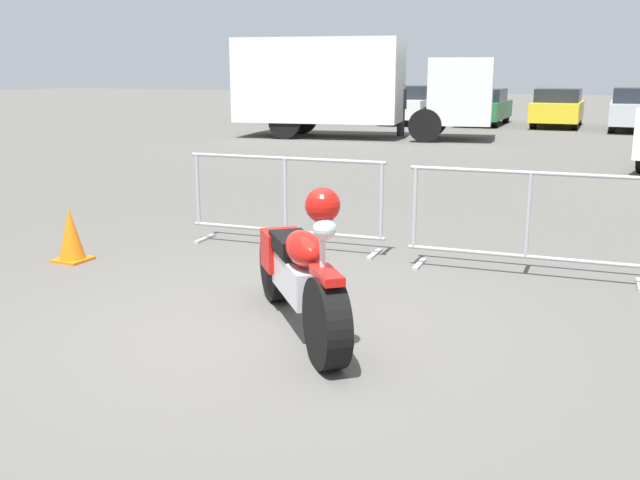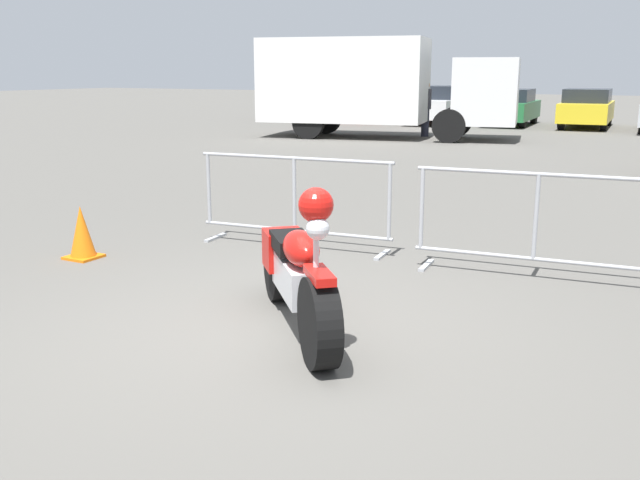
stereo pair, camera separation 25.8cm
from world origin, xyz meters
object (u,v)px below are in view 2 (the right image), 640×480
(motorcycle, at_px, (296,271))
(parked_car_green, at_px, (511,107))
(crowd_barrier_far, at_px, (535,224))
(parked_car_red, at_px, (380,102))
(parked_car_white, at_px, (438,104))
(box_truck, at_px, (372,84))
(parked_car_black, at_px, (320,101))
(crowd_barrier_near, at_px, (294,201))
(parked_car_yellow, at_px, (587,108))
(pedestrian, at_px, (426,107))
(traffic_cone, at_px, (82,233))

(motorcycle, height_order, parked_car_green, parked_car_green)
(crowd_barrier_far, xyz_separation_m, parked_car_green, (-5.10, 20.36, 0.13))
(parked_car_red, distance_m, parked_car_white, 2.75)
(box_truck, xyz_separation_m, parked_car_black, (-5.52, 6.99, -0.89))
(box_truck, relative_size, parked_car_white, 1.83)
(crowd_barrier_near, distance_m, parked_car_green, 20.50)
(box_truck, height_order, parked_car_yellow, box_truck)
(parked_car_red, height_order, parked_car_green, parked_car_red)
(parked_car_black, bearing_deg, motorcycle, -155.58)
(box_truck, relative_size, pedestrian, 4.73)
(parked_car_yellow, bearing_deg, motorcycle, 179.44)
(parked_car_red, bearing_deg, pedestrian, -148.58)
(parked_car_yellow, bearing_deg, box_truck, 140.80)
(motorcycle, xyz_separation_m, box_truck, (-6.29, 15.63, 1.15))
(motorcycle, distance_m, parked_car_black, 25.52)
(crowd_barrier_far, bearing_deg, parked_car_yellow, 96.69)
(parked_car_red, bearing_deg, crowd_barrier_far, -155.99)
(parked_car_white, bearing_deg, box_truck, 177.97)
(parked_car_black, bearing_deg, parked_car_green, -92.52)
(crowd_barrier_near, distance_m, crowd_barrier_far, 2.75)
(pedestrian, distance_m, traffic_cone, 16.10)
(parked_car_green, relative_size, pedestrian, 2.40)
(crowd_barrier_near, xyz_separation_m, crowd_barrier_far, (2.75, 0.00, 0.00))
(parked_car_black, bearing_deg, pedestrian, -133.62)
(box_truck, relative_size, parked_car_black, 1.80)
(motorcycle, height_order, pedestrian, pedestrian)
(motorcycle, height_order, parked_car_red, parked_car_red)
(crowd_barrier_far, xyz_separation_m, traffic_cone, (-4.56, -1.54, -0.27))
(box_truck, xyz_separation_m, parked_car_white, (-0.13, 6.62, -0.90))
(parked_car_black, xyz_separation_m, pedestrian, (6.83, -5.83, 0.17))
(parked_car_green, bearing_deg, parked_car_yellow, -90.05)
(parked_car_yellow, xyz_separation_m, traffic_cone, (-2.16, -22.05, -0.41))
(crowd_barrier_far, distance_m, box_truck, 15.37)
(parked_car_black, height_order, pedestrian, pedestrian)
(crowd_barrier_far, relative_size, box_truck, 0.30)
(parked_car_black, height_order, parked_car_red, parked_car_red)
(box_truck, distance_m, pedestrian, 1.89)
(box_truck, height_order, parked_car_red, box_truck)
(crowd_barrier_far, bearing_deg, crowd_barrier_near, 180.00)
(pedestrian, bearing_deg, box_truck, -74.86)
(traffic_cone, bearing_deg, pedestrian, 96.38)
(parked_car_black, distance_m, parked_car_white, 5.40)
(crowd_barrier_near, xyz_separation_m, box_truck, (-4.92, 13.28, 1.08))
(crowd_barrier_near, relative_size, box_truck, 0.30)
(crowd_barrier_far, relative_size, parked_car_yellow, 0.58)
(crowd_barrier_near, xyz_separation_m, parked_car_red, (-7.74, 20.45, 0.20))
(box_truck, distance_m, parked_car_white, 6.68)
(motorcycle, xyz_separation_m, parked_car_red, (-9.12, 22.80, 0.28))
(crowd_barrier_far, xyz_separation_m, parked_car_white, (-7.80, 19.90, 0.18))
(crowd_barrier_near, relative_size, traffic_cone, 4.07)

